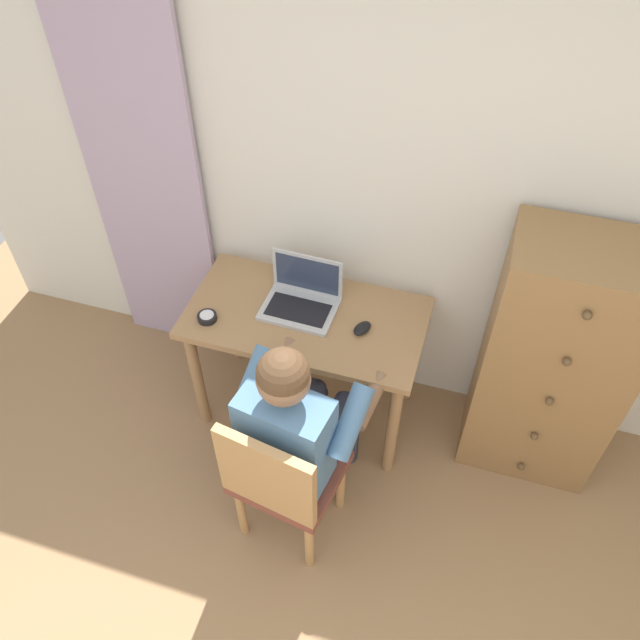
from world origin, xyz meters
The scene contains 9 objects.
wall_back centered at (0.00, 2.20, 1.25)m, with size 4.80×0.05×2.50m, color silver.
curtain_panel centered at (-1.31, 2.13, 1.10)m, with size 0.60×0.03×2.21m, color #B29EBC.
desk centered at (-0.41, 1.84, 0.60)m, with size 1.11×0.58×0.72m.
dresser centered at (0.71, 1.93, 0.66)m, with size 0.61×0.44×1.31m.
chair centered at (-0.29, 1.14, 0.48)m, with size 0.48×0.46×0.86m.
person_seated centered at (-0.26, 1.32, 0.66)m, with size 0.59×0.63×1.18m.
laptop centered at (-0.44, 1.90, 0.77)m, with size 0.35×0.26×0.24m.
computer_mouse centered at (-0.13, 1.82, 0.73)m, with size 0.06×0.10×0.03m, color black.
desk_clock centered at (-0.83, 1.68, 0.73)m, with size 0.09×0.09×0.03m.
Camera 1 is at (0.26, -0.10, 2.84)m, focal length 35.87 mm.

